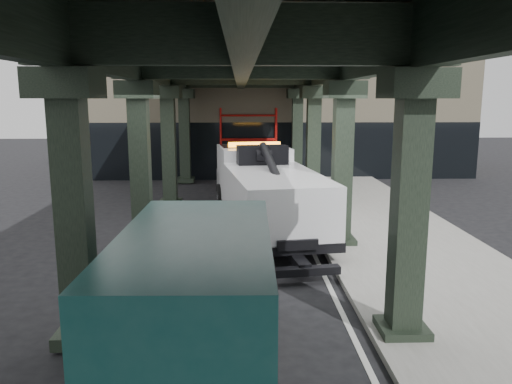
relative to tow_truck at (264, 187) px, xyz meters
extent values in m
plane|color=black|center=(-0.37, -4.24, -1.47)|extent=(90.00, 90.00, 0.00)
cube|color=gray|center=(4.13, -2.24, -1.40)|extent=(5.00, 40.00, 0.15)
cube|color=silver|center=(1.33, -2.24, -1.47)|extent=(0.12, 38.00, 0.01)
cube|color=black|center=(2.23, -8.24, 1.03)|extent=(0.55, 0.55, 5.00)
cube|color=black|center=(2.23, -8.24, 3.28)|extent=(1.10, 1.10, 0.50)
cube|color=black|center=(2.23, -8.24, -1.29)|extent=(0.90, 0.90, 0.24)
cube|color=black|center=(2.23, -2.24, 1.03)|extent=(0.55, 0.55, 5.00)
cube|color=black|center=(2.23, -2.24, 3.28)|extent=(1.10, 1.10, 0.50)
cube|color=black|center=(2.23, -2.24, -1.29)|extent=(0.90, 0.90, 0.24)
cube|color=black|center=(2.23, 3.76, 1.03)|extent=(0.55, 0.55, 5.00)
cube|color=black|center=(2.23, 3.76, 3.28)|extent=(1.10, 1.10, 0.50)
cube|color=black|center=(2.23, 3.76, -1.29)|extent=(0.90, 0.90, 0.24)
cube|color=black|center=(2.23, 9.76, 1.03)|extent=(0.55, 0.55, 5.00)
cube|color=black|center=(2.23, 9.76, 3.28)|extent=(1.10, 1.10, 0.50)
cube|color=black|center=(2.23, 9.76, -1.29)|extent=(0.90, 0.90, 0.24)
cube|color=black|center=(-3.77, -8.24, 1.03)|extent=(0.55, 0.55, 5.00)
cube|color=black|center=(-3.77, -8.24, 3.28)|extent=(1.10, 1.10, 0.50)
cube|color=black|center=(-3.77, -8.24, -1.29)|extent=(0.90, 0.90, 0.24)
cube|color=black|center=(-3.77, -2.24, 1.03)|extent=(0.55, 0.55, 5.00)
cube|color=black|center=(-3.77, -2.24, 3.28)|extent=(1.10, 1.10, 0.50)
cube|color=black|center=(-3.77, -2.24, -1.29)|extent=(0.90, 0.90, 0.24)
cube|color=black|center=(-3.77, 3.76, 1.03)|extent=(0.55, 0.55, 5.00)
cube|color=black|center=(-3.77, 3.76, 3.28)|extent=(1.10, 1.10, 0.50)
cube|color=black|center=(-3.77, 3.76, -1.29)|extent=(0.90, 0.90, 0.24)
cube|color=black|center=(-3.77, 9.76, 1.03)|extent=(0.55, 0.55, 5.00)
cube|color=black|center=(-3.77, 9.76, 3.28)|extent=(1.10, 1.10, 0.50)
cube|color=black|center=(-3.77, 9.76, -1.29)|extent=(0.90, 0.90, 0.24)
cube|color=black|center=(2.23, -2.24, 4.08)|extent=(0.35, 32.00, 1.10)
cube|color=black|center=(-3.77, -2.24, 4.08)|extent=(0.35, 32.00, 1.10)
cube|color=black|center=(-0.77, -2.24, 4.08)|extent=(0.35, 32.00, 1.10)
cube|color=black|center=(-0.77, -2.24, 4.78)|extent=(7.40, 32.00, 0.30)
cube|color=#C6B793|center=(1.63, 15.76, 2.53)|extent=(22.00, 10.00, 8.00)
cylinder|color=#B6120E|center=(-1.87, 10.66, 0.53)|extent=(0.08, 0.08, 4.00)
cylinder|color=#B6120E|center=(-1.87, 9.86, 0.53)|extent=(0.08, 0.08, 4.00)
cylinder|color=#B6120E|center=(1.13, 10.66, 0.53)|extent=(0.08, 0.08, 4.00)
cylinder|color=#B6120E|center=(1.13, 9.86, 0.53)|extent=(0.08, 0.08, 4.00)
cylinder|color=#B6120E|center=(-0.37, 10.66, -0.47)|extent=(3.00, 0.08, 0.08)
cylinder|color=#B6120E|center=(-0.37, 10.66, 0.83)|extent=(3.00, 0.08, 0.08)
cylinder|color=#B6120E|center=(-0.37, 10.66, 2.13)|extent=(3.00, 0.08, 0.08)
cube|color=black|center=(0.08, -0.56, -0.71)|extent=(2.24, 8.26, 0.27)
cube|color=silver|center=(-0.31, 2.19, 0.22)|extent=(2.91, 2.96, 1.96)
cube|color=silver|center=(-0.48, 3.33, -0.33)|extent=(2.65, 1.12, 0.98)
cube|color=black|center=(-0.35, 2.46, 0.76)|extent=(2.58, 1.75, 0.93)
cube|color=silver|center=(0.26, -1.80, 0.00)|extent=(3.37, 5.77, 1.53)
cube|color=orange|center=(-0.28, 1.98, 1.31)|extent=(1.99, 0.58, 0.17)
cube|color=black|center=(-0.05, 0.36, 1.09)|extent=(1.82, 0.90, 0.65)
cylinder|color=black|center=(0.23, -1.59, 0.82)|extent=(0.80, 3.82, 1.46)
cube|color=black|center=(0.65, -4.56, -1.09)|extent=(0.54, 1.56, 0.20)
cube|color=black|center=(0.76, -5.32, -1.15)|extent=(1.77, 0.52, 0.20)
cylinder|color=black|center=(-1.55, 2.35, -0.87)|extent=(0.55, 1.24, 1.20)
cylinder|color=silver|center=(-1.55, 2.35, -0.87)|extent=(0.52, 0.71, 0.66)
cylinder|color=black|center=(0.83, 2.69, -0.87)|extent=(0.55, 1.24, 1.20)
cylinder|color=silver|center=(0.83, 2.69, -0.87)|extent=(0.52, 0.71, 0.66)
cylinder|color=black|center=(-1.04, -1.22, -0.87)|extent=(0.55, 1.24, 1.20)
cylinder|color=silver|center=(-1.04, -1.22, -0.87)|extent=(0.52, 0.71, 0.66)
cylinder|color=black|center=(1.34, -0.88, -0.87)|extent=(0.55, 1.24, 1.20)
cylinder|color=silver|center=(1.34, -0.88, -0.87)|extent=(0.52, 0.71, 0.66)
cylinder|color=black|center=(-0.84, -2.62, -0.87)|extent=(0.55, 1.24, 1.20)
cylinder|color=silver|center=(-0.84, -2.62, -0.87)|extent=(0.52, 0.71, 0.66)
cylinder|color=black|center=(1.54, -2.28, -0.87)|extent=(0.55, 1.24, 1.20)
cylinder|color=silver|center=(1.54, -2.28, -0.87)|extent=(0.52, 0.71, 0.66)
cube|color=#134744|center=(-1.45, -6.70, -0.45)|extent=(2.24, 1.23, 0.97)
cube|color=#134744|center=(-1.51, -9.67, -0.02)|extent=(2.37, 4.90, 2.10)
cube|color=olive|center=(-1.50, -9.24, -0.88)|extent=(2.44, 6.09, 0.38)
cube|color=black|center=(-1.46, -7.14, 0.41)|extent=(2.11, 0.51, 0.90)
cube|color=black|center=(-1.51, -9.35, 0.52)|extent=(2.38, 3.93, 0.59)
cube|color=silver|center=(-1.44, -6.13, -0.88)|extent=(2.16, 0.18, 0.32)
cylinder|color=black|center=(-2.53, -6.74, -1.02)|extent=(0.32, 0.91, 0.91)
cylinder|color=silver|center=(-2.53, -6.74, -1.02)|extent=(0.36, 0.51, 0.50)
cylinder|color=black|center=(-0.37, -6.78, -1.02)|extent=(0.32, 0.91, 0.91)
cylinder|color=silver|center=(-0.37, -6.78, -1.02)|extent=(0.36, 0.51, 0.50)
camera|label=1|loc=(-0.82, -16.95, 3.03)|focal=35.00mm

